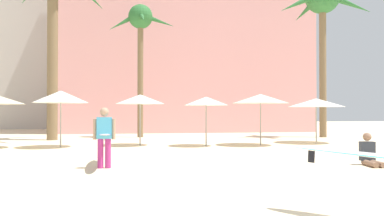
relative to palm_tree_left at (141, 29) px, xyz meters
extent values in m
cube|color=pink|center=(4.00, 8.47, 2.17)|extent=(19.84, 8.65, 17.84)
cylinder|color=brown|center=(-4.94, -1.77, -1.86)|extent=(0.58, 0.58, 9.79)
cylinder|color=brown|center=(-0.01, 0.00, -3.00)|extent=(0.36, 0.36, 7.51)
sphere|color=#2D6B33|center=(-0.01, 0.00, 0.76)|extent=(1.51, 1.51, 1.51)
cone|color=#2D6B33|center=(1.23, 0.02, 0.49)|extent=(1.82, 0.35, 0.85)
cone|color=#2D6B33|center=(0.14, 1.20, 0.40)|extent=(0.55, 1.82, 1.01)
cone|color=#2D6B33|center=(-1.16, -0.08, 0.29)|extent=(1.73, 0.45, 1.22)
cone|color=#2D6B33|center=(0.07, -1.20, 0.40)|extent=(0.45, 1.81, 1.01)
cylinder|color=brown|center=(11.16, -1.96, -2.37)|extent=(0.43, 0.43, 8.77)
cone|color=#2D6B33|center=(13.00, -2.12, 1.55)|extent=(2.81, 0.71, 1.37)
cone|color=#2D6B33|center=(10.96, -0.11, 1.61)|extent=(0.76, 2.83, 1.26)
cone|color=#2D6B33|center=(9.40, -2.29, 1.41)|extent=(2.75, 0.95, 1.62)
cylinder|color=gray|center=(2.68, -7.03, -5.63)|extent=(0.06, 0.06, 2.24)
cone|color=white|center=(2.68, -7.03, -4.71)|extent=(2.02, 2.02, 0.39)
cylinder|color=gray|center=(8.54, -6.13, -5.64)|extent=(0.06, 0.06, 2.24)
cone|color=white|center=(8.54, -6.13, -4.73)|extent=(2.77, 2.77, 0.43)
cylinder|color=gray|center=(-0.27, -6.19, -5.58)|extent=(0.06, 0.06, 2.36)
cone|color=white|center=(-0.27, -6.19, -4.61)|extent=(2.27, 2.27, 0.43)
cylinder|color=gray|center=(5.28, -7.04, -5.56)|extent=(0.06, 0.06, 2.39)
cone|color=beige|center=(5.28, -7.04, -4.58)|extent=(2.63, 2.63, 0.43)
cylinder|color=gray|center=(-3.75, -6.59, -5.51)|extent=(0.06, 0.06, 2.49)
cone|color=white|center=(-3.75, -6.59, -4.54)|extent=(2.40, 2.40, 0.54)
cylinder|color=#936B51|center=(6.00, -14.55, -6.68)|extent=(0.28, 0.77, 0.16)
cylinder|color=#936B51|center=(5.80, -14.52, -6.68)|extent=(0.28, 0.77, 0.16)
cube|color=#333842|center=(5.96, -14.16, -6.36)|extent=(0.43, 0.28, 0.55)
sphere|color=#936B51|center=(5.96, -14.16, -5.94)|extent=(0.27, 0.27, 0.24)
cylinder|color=#B7337F|center=(-1.44, -13.58, -6.35)|extent=(0.16, 0.16, 0.80)
cylinder|color=#B7337F|center=(-1.64, -13.58, -6.35)|extent=(0.16, 0.16, 0.80)
cube|color=#4CB2DB|center=(-1.54, -13.58, -5.66)|extent=(0.40, 0.22, 0.59)
sphere|color=tan|center=(-1.54, -13.58, -5.23)|extent=(0.24, 0.24, 0.24)
cylinder|color=tan|center=(-1.29, -13.59, -5.70)|extent=(0.10, 0.10, 0.56)
cylinder|color=tan|center=(-1.79, -13.58, -5.70)|extent=(0.10, 0.10, 0.56)
ellipsoid|color=beige|center=(-1.54, -13.28, -5.86)|extent=(0.46, 2.93, 0.17)
ellipsoid|color=#5828BD|center=(-1.54, -13.28, -5.86)|extent=(0.49, 2.94, 0.15)
cube|color=black|center=(-1.59, -12.12, -6.02)|extent=(0.02, 0.11, 0.18)
cube|color=black|center=(1.81, -18.94, -5.92)|extent=(0.08, 0.09, 0.18)
camera|label=1|loc=(-1.00, -24.51, -5.25)|focal=36.68mm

